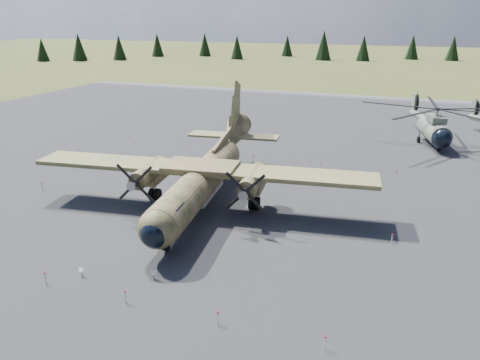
% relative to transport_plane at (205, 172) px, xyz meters
% --- Properties ---
extents(ground, '(500.00, 500.00, 0.00)m').
position_rel_transport_plane_xyz_m(ground, '(0.15, -2.81, -2.89)').
color(ground, brown).
rests_on(ground, ground).
extents(apron, '(120.00, 120.00, 0.04)m').
position_rel_transport_plane_xyz_m(apron, '(0.15, 7.19, -2.89)').
color(apron, '#57575C').
rests_on(apron, ground).
extents(transport_plane, '(30.61, 27.63, 10.07)m').
position_rel_transport_plane_xyz_m(transport_plane, '(0.00, 0.00, 0.00)').
color(transport_plane, '#414223').
rests_on(transport_plane, ground).
extents(helicopter_near, '(24.12, 25.34, 5.07)m').
position_rel_transport_plane_xyz_m(helicopter_near, '(19.89, 28.79, 0.70)').
color(helicopter_near, slate).
rests_on(helicopter_near, ground).
extents(info_placard_left, '(0.41, 0.25, 0.61)m').
position_rel_transport_plane_xyz_m(info_placard_left, '(-2.32, -14.72, -2.49)').
color(info_placard_left, gray).
rests_on(info_placard_left, ground).
extents(info_placard_right, '(0.44, 0.27, 0.64)m').
position_rel_transport_plane_xyz_m(info_placard_right, '(2.35, -13.41, -2.47)').
color(info_placard_right, gray).
rests_on(info_placard_right, ground).
extents(barrier_fence, '(33.12, 29.62, 0.85)m').
position_rel_transport_plane_xyz_m(barrier_fence, '(-0.31, -2.89, -2.39)').
color(barrier_fence, white).
rests_on(barrier_fence, ground).
extents(treeline, '(331.23, 338.17, 10.95)m').
position_rel_transport_plane_xyz_m(treeline, '(-2.67, -11.15, 1.89)').
color(treeline, black).
rests_on(treeline, ground).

